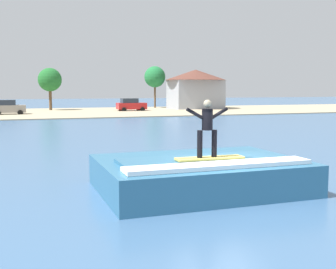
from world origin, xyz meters
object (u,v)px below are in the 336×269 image
object	(u,v)px
car_far_shore	(131,105)
car_near_shore	(8,107)
wave_crest	(200,174)
house_gabled_white	(195,86)
surfer	(207,125)
tree_tall_bare	(50,80)
surfboard	(210,158)
tree_short_bushy	(155,77)

from	to	relation	value
car_far_shore	car_near_shore	bearing A→B (deg)	-168.35
wave_crest	car_near_shore	distance (m)	43.80
car_near_shore	house_gabled_white	xyz separation A→B (m)	(27.62, 6.76, 2.69)
surfer	car_far_shore	world-z (taller)	surfer
wave_crest	car_far_shore	xyz separation A→B (m)	(9.87, 46.68, 0.43)
car_far_shore	tree_tall_bare	size ratio (longest dim) A/B	0.65
surfboard	car_near_shore	world-z (taller)	car_near_shore
tree_short_bushy	tree_tall_bare	bearing A→B (deg)	-172.12
surfboard	car_far_shore	size ratio (longest dim) A/B	0.52
car_near_shore	surfer	bearing A→B (deg)	-81.89
surfer	tree_tall_bare	distance (m)	53.10
tree_short_bushy	car_far_shore	bearing A→B (deg)	-127.55
house_gabled_white	tree_tall_bare	xyz separation A→B (m)	(-22.01, 2.24, 0.84)
wave_crest	house_gabled_white	size ratio (longest dim) A/B	0.64
surfboard	car_far_shore	xyz separation A→B (m)	(9.86, 47.37, -0.18)
wave_crest	tree_short_bushy	size ratio (longest dim) A/B	0.90
tree_tall_bare	tree_short_bushy	world-z (taller)	tree_short_bushy
car_near_shore	tree_short_bushy	bearing A→B (deg)	26.85
surfboard	tree_tall_bare	bearing A→B (deg)	90.82
surfboard	house_gabled_white	bearing A→B (deg)	67.30
tree_tall_bare	house_gabled_white	bearing A→B (deg)	-5.82
surfer	house_gabled_white	world-z (taller)	house_gabled_white
surfer	house_gabled_white	distance (m)	55.13
car_near_shore	tree_short_bushy	world-z (taller)	tree_short_bushy
car_far_shore	house_gabled_white	xyz separation A→B (m)	(11.38, 3.42, 2.69)
surfboard	surfer	world-z (taller)	surfer
surfer	house_gabled_white	size ratio (longest dim) A/B	0.18
tree_tall_bare	car_far_shore	bearing A→B (deg)	-28.03
house_gabled_white	tree_short_bushy	distance (m)	7.11
surfboard	tree_tall_bare	distance (m)	53.14
house_gabled_white	tree_tall_bare	world-z (taller)	tree_tall_bare
car_near_shore	tree_short_bushy	size ratio (longest dim) A/B	0.56
house_gabled_white	car_far_shore	bearing A→B (deg)	-163.30
wave_crest	house_gabled_white	world-z (taller)	house_gabled_white
car_far_shore	house_gabled_white	bearing A→B (deg)	16.70
surfer	car_near_shore	world-z (taller)	surfer
wave_crest	surfer	world-z (taller)	surfer
surfboard	tree_tall_bare	world-z (taller)	tree_tall_bare
wave_crest	car_near_shore	bearing A→B (deg)	98.36
house_gabled_white	car_near_shore	bearing A→B (deg)	-166.24
car_near_shore	house_gabled_white	distance (m)	28.57
wave_crest	tree_short_bushy	xyz separation A→B (m)	(16.01, 54.66, 4.60)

